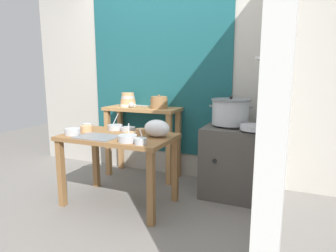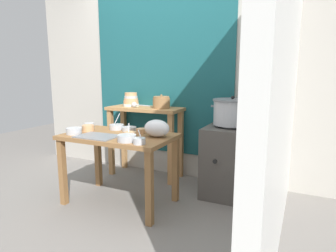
% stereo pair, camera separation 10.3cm
% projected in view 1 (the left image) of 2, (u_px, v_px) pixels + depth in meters
% --- Properties ---
extents(ground_plane, '(9.00, 9.00, 0.00)m').
position_uv_depth(ground_plane, '(129.00, 205.00, 2.97)').
color(ground_plane, gray).
extents(wall_back, '(4.40, 0.12, 2.60)m').
position_uv_depth(wall_back, '(177.00, 75.00, 3.70)').
color(wall_back, '#B2ADA3').
rests_on(wall_back, ground).
extents(wall_right, '(0.30, 3.20, 2.60)m').
position_uv_depth(wall_right, '(287.00, 76.00, 2.38)').
color(wall_right, white).
rests_on(wall_right, ground).
extents(prep_table, '(1.10, 0.66, 0.72)m').
position_uv_depth(prep_table, '(118.00, 146.00, 2.91)').
color(prep_table, olive).
rests_on(prep_table, ground).
extents(back_shelf_table, '(0.96, 0.40, 0.90)m').
position_uv_depth(back_shelf_table, '(142.00, 125.00, 3.71)').
color(back_shelf_table, '#B27F4C').
rests_on(back_shelf_table, ground).
extents(stove_block, '(0.60, 0.61, 0.78)m').
position_uv_depth(stove_block, '(232.00, 160.00, 3.19)').
color(stove_block, '#4C4742').
rests_on(stove_block, ground).
extents(steamer_pot, '(0.46, 0.42, 0.31)m').
position_uv_depth(steamer_pot, '(231.00, 112.00, 3.13)').
color(steamer_pot, '#B7BABF').
rests_on(steamer_pot, stove_block).
extents(clay_pot, '(0.21, 0.21, 0.17)m').
position_uv_depth(clay_pot, '(159.00, 102.00, 3.56)').
color(clay_pot, olive).
rests_on(clay_pot, back_shelf_table).
extents(bowl_stack_enamel, '(0.21, 0.21, 0.18)m').
position_uv_depth(bowl_stack_enamel, '(128.00, 100.00, 3.76)').
color(bowl_stack_enamel, silver).
rests_on(bowl_stack_enamel, back_shelf_table).
extents(ladle, '(0.28, 0.09, 0.07)m').
position_uv_depth(ladle, '(132.00, 105.00, 3.63)').
color(ladle, '#B7BABF').
rests_on(ladle, back_shelf_table).
extents(serving_tray, '(0.40, 0.28, 0.01)m').
position_uv_depth(serving_tray, '(97.00, 137.00, 2.79)').
color(serving_tray, slate).
rests_on(serving_tray, prep_table).
extents(plastic_bag, '(0.26, 0.18, 0.17)m').
position_uv_depth(plastic_bag, '(157.00, 128.00, 2.80)').
color(plastic_bag, white).
rests_on(plastic_bag, prep_table).
extents(wide_pan, '(0.28, 0.28, 0.05)m').
position_uv_depth(wide_pan, '(254.00, 127.00, 2.84)').
color(wide_pan, '#B7BABF').
rests_on(wide_pan, stove_block).
extents(prep_bowl_0, '(0.15, 0.15, 0.04)m').
position_uv_depth(prep_bowl_0, '(128.00, 129.00, 3.08)').
color(prep_bowl_0, '#B7BABF').
rests_on(prep_bowl_0, prep_table).
extents(prep_bowl_1, '(0.17, 0.17, 0.06)m').
position_uv_depth(prep_bowl_1, '(128.00, 138.00, 2.60)').
color(prep_bowl_1, '#B7BABF').
rests_on(prep_bowl_1, prep_table).
extents(prep_bowl_2, '(0.12, 0.12, 0.06)m').
position_uv_depth(prep_bowl_2, '(86.00, 128.00, 3.06)').
color(prep_bowl_2, tan).
rests_on(prep_bowl_2, prep_table).
extents(prep_bowl_3, '(0.11, 0.11, 0.06)m').
position_uv_depth(prep_bowl_3, '(87.00, 126.00, 3.18)').
color(prep_bowl_3, '#B7BABF').
rests_on(prep_bowl_3, prep_table).
extents(prep_bowl_4, '(0.10, 0.10, 0.05)m').
position_uv_depth(prep_bowl_4, '(141.00, 131.00, 2.97)').
color(prep_bowl_4, tan).
rests_on(prep_bowl_4, prep_table).
extents(prep_bowl_5, '(0.15, 0.15, 0.06)m').
position_uv_depth(prep_bowl_5, '(73.00, 131.00, 2.90)').
color(prep_bowl_5, '#B7BABF').
rests_on(prep_bowl_5, prep_table).
extents(prep_bowl_6, '(0.16, 0.16, 0.17)m').
position_uv_depth(prep_bowl_6, '(115.00, 127.00, 3.16)').
color(prep_bowl_6, '#B7BABF').
rests_on(prep_bowl_6, prep_table).
extents(prep_bowl_7, '(0.12, 0.12, 0.13)m').
position_uv_depth(prep_bowl_7, '(130.00, 134.00, 2.78)').
color(prep_bowl_7, tan).
rests_on(prep_bowl_7, prep_table).
extents(prep_bowl_8, '(0.11, 0.11, 0.13)m').
position_uv_depth(prep_bowl_8, '(141.00, 141.00, 2.51)').
color(prep_bowl_8, '#B7BABF').
rests_on(prep_bowl_8, prep_table).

